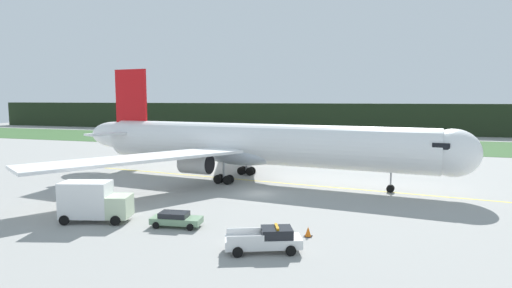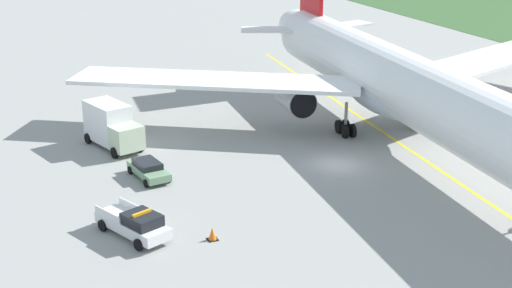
# 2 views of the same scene
# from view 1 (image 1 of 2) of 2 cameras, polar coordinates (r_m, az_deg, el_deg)

# --- Properties ---
(ground) EXTENTS (320.00, 320.00, 0.00)m
(ground) POSITION_cam_1_polar(r_m,az_deg,el_deg) (49.84, 0.40, -6.83)
(ground) COLOR gray
(grass_verge) EXTENTS (320.00, 33.13, 0.04)m
(grass_verge) POSITION_cam_1_polar(r_m,az_deg,el_deg) (108.57, 10.31, 0.15)
(grass_verge) COLOR #35592E
(grass_verge) RESTS_ON ground
(distant_tree_line) EXTENTS (288.00, 4.37, 9.77)m
(distant_tree_line) POSITION_cam_1_polar(r_m,az_deg,el_deg) (141.36, 12.25, 3.46)
(distant_tree_line) COLOR black
(distant_tree_line) RESTS_ON ground
(taxiway_centerline_main) EXTENTS (73.56, 7.13, 0.01)m
(taxiway_centerline_main) POSITION_cam_1_polar(r_m,az_deg,el_deg) (57.55, 0.17, -5.06)
(taxiway_centerline_main) COLOR yellow
(taxiway_centerline_main) RESTS_ON ground
(airliner) EXTENTS (56.52, 53.28, 15.77)m
(airliner) POSITION_cam_1_polar(r_m,az_deg,el_deg) (57.07, -0.48, -0.08)
(airliner) COLOR white
(airliner) RESTS_ON ground
(ops_pickup_truck) EXTENTS (5.92, 3.96, 1.94)m
(ops_pickup_truck) POSITION_cam_1_polar(r_m,az_deg,el_deg) (31.48, 1.40, -12.94)
(ops_pickup_truck) COLOR silver
(ops_pickup_truck) RESTS_ON ground
(catering_truck) EXTENTS (6.64, 4.15, 3.87)m
(catering_truck) POSITION_cam_1_polar(r_m,az_deg,el_deg) (41.27, -21.36, -7.27)
(catering_truck) COLOR beige
(catering_truck) RESTS_ON ground
(staff_car) EXTENTS (4.64, 2.52, 1.30)m
(staff_car) POSITION_cam_1_polar(r_m,az_deg,el_deg) (37.98, -10.90, -10.01)
(staff_car) COLOR gray
(staff_car) RESTS_ON ground
(apron_cone) EXTENTS (0.66, 0.66, 0.83)m
(apron_cone) POSITION_cam_1_polar(r_m,az_deg,el_deg) (35.10, 7.14, -11.81)
(apron_cone) COLOR black
(apron_cone) RESTS_ON ground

